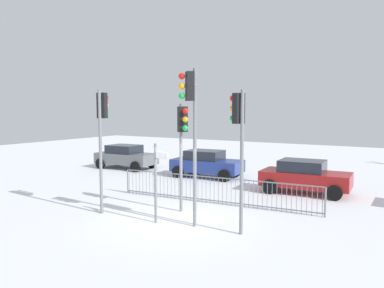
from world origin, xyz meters
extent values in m
plane|color=white|center=(0.00, 0.00, 0.00)|extent=(60.00, 60.00, 0.00)
cylinder|color=slate|center=(2.43, -0.09, 2.15)|extent=(0.11, 0.11, 4.30)
cube|color=black|center=(2.28, -0.02, 3.75)|extent=(0.33, 0.38, 0.90)
sphere|color=red|center=(2.05, 0.08, 4.05)|extent=(0.20, 0.20, 0.20)
sphere|color=orange|center=(2.05, 0.08, 3.75)|extent=(0.20, 0.20, 0.20)
sphere|color=green|center=(2.05, 0.08, 3.45)|extent=(0.20, 0.20, 0.20)
cylinder|color=slate|center=(-2.80, -0.54, 2.20)|extent=(0.11, 0.11, 4.40)
cube|color=black|center=(-2.84, -0.38, 3.85)|extent=(0.36, 0.28, 0.90)
sphere|color=red|center=(-2.89, -0.14, 4.15)|extent=(0.20, 0.20, 0.20)
sphere|color=orange|center=(-2.89, -0.14, 3.85)|extent=(0.20, 0.20, 0.20)
sphere|color=green|center=(-2.89, -0.14, 3.55)|extent=(0.20, 0.20, 0.20)
cylinder|color=slate|center=(0.85, -0.14, 2.49)|extent=(0.11, 0.11, 4.98)
cube|color=black|center=(0.73, -0.25, 4.43)|extent=(0.38, 0.38, 0.90)
sphere|color=red|center=(0.55, -0.43, 4.73)|extent=(0.20, 0.20, 0.20)
sphere|color=orange|center=(0.55, -0.43, 4.43)|extent=(0.20, 0.20, 0.20)
sphere|color=green|center=(0.55, -0.43, 4.13)|extent=(0.20, 0.20, 0.20)
cylinder|color=slate|center=(-0.51, 1.16, 1.96)|extent=(0.11, 0.11, 3.92)
cube|color=black|center=(-0.38, 1.06, 3.37)|extent=(0.37, 0.39, 0.90)
sphere|color=red|center=(-0.18, 0.92, 3.67)|extent=(0.20, 0.20, 0.20)
sphere|color=orange|center=(-0.18, 0.92, 3.37)|extent=(0.20, 0.20, 0.20)
sphere|color=green|center=(-0.18, 0.92, 3.07)|extent=(0.20, 0.20, 0.20)
cylinder|color=slate|center=(-0.45, -0.46, 1.31)|extent=(0.09, 0.09, 2.62)
cube|color=white|center=(-0.09, -0.60, 2.27)|extent=(0.66, 0.28, 0.22)
cube|color=slate|center=(-0.01, 2.79, 1.05)|extent=(8.36, 0.63, 0.04)
cube|color=slate|center=(-0.01, 2.79, 0.12)|extent=(8.36, 0.63, 0.04)
cylinder|color=slate|center=(-4.10, 2.50, 0.53)|extent=(0.02, 0.02, 1.05)
cylinder|color=slate|center=(-3.92, 2.51, 0.53)|extent=(0.02, 0.02, 1.05)
cylinder|color=slate|center=(-3.74, 2.52, 0.53)|extent=(0.02, 0.02, 1.05)
cylinder|color=slate|center=(-3.57, 2.54, 0.53)|extent=(0.02, 0.02, 1.05)
cylinder|color=slate|center=(-3.39, 2.55, 0.53)|extent=(0.02, 0.02, 1.05)
cylinder|color=slate|center=(-3.21, 2.56, 0.53)|extent=(0.02, 0.02, 1.05)
cylinder|color=slate|center=(-3.03, 2.57, 0.53)|extent=(0.02, 0.02, 1.05)
cylinder|color=slate|center=(-2.86, 2.59, 0.53)|extent=(0.02, 0.02, 1.05)
cylinder|color=slate|center=(-2.68, 2.60, 0.53)|extent=(0.02, 0.02, 1.05)
cylinder|color=slate|center=(-2.50, 2.61, 0.53)|extent=(0.02, 0.02, 1.05)
cylinder|color=slate|center=(-2.32, 2.62, 0.53)|extent=(0.02, 0.02, 1.05)
cylinder|color=slate|center=(-2.14, 2.64, 0.53)|extent=(0.02, 0.02, 1.05)
cylinder|color=slate|center=(-1.97, 2.65, 0.53)|extent=(0.02, 0.02, 1.05)
cylinder|color=slate|center=(-1.79, 2.66, 0.53)|extent=(0.02, 0.02, 1.05)
cylinder|color=slate|center=(-1.61, 2.67, 0.53)|extent=(0.02, 0.02, 1.05)
cylinder|color=slate|center=(-1.43, 2.69, 0.53)|extent=(0.02, 0.02, 1.05)
cylinder|color=slate|center=(-1.25, 2.70, 0.53)|extent=(0.02, 0.02, 1.05)
cylinder|color=slate|center=(-1.08, 2.71, 0.53)|extent=(0.02, 0.02, 1.05)
cylinder|color=slate|center=(-0.90, 2.72, 0.53)|extent=(0.02, 0.02, 1.05)
cylinder|color=slate|center=(-0.72, 2.74, 0.53)|extent=(0.02, 0.02, 1.05)
cylinder|color=slate|center=(-0.54, 2.75, 0.53)|extent=(0.02, 0.02, 1.05)
cylinder|color=slate|center=(-0.37, 2.76, 0.53)|extent=(0.02, 0.02, 1.05)
cylinder|color=slate|center=(-0.19, 2.77, 0.53)|extent=(0.02, 0.02, 1.05)
cylinder|color=slate|center=(-0.01, 2.79, 0.53)|extent=(0.02, 0.02, 1.05)
cylinder|color=slate|center=(0.17, 2.80, 0.53)|extent=(0.02, 0.02, 1.05)
cylinder|color=slate|center=(0.35, 2.81, 0.53)|extent=(0.02, 0.02, 1.05)
cylinder|color=slate|center=(0.52, 2.82, 0.53)|extent=(0.02, 0.02, 1.05)
cylinder|color=slate|center=(0.70, 2.84, 0.53)|extent=(0.02, 0.02, 1.05)
cylinder|color=slate|center=(0.88, 2.85, 0.53)|extent=(0.02, 0.02, 1.05)
cylinder|color=slate|center=(1.06, 2.86, 0.53)|extent=(0.02, 0.02, 1.05)
cylinder|color=slate|center=(1.23, 2.87, 0.53)|extent=(0.02, 0.02, 1.05)
cylinder|color=slate|center=(1.41, 2.89, 0.53)|extent=(0.02, 0.02, 1.05)
cylinder|color=slate|center=(1.59, 2.90, 0.53)|extent=(0.02, 0.02, 1.05)
cylinder|color=slate|center=(1.77, 2.91, 0.53)|extent=(0.02, 0.02, 1.05)
cylinder|color=slate|center=(1.95, 2.92, 0.53)|extent=(0.02, 0.02, 1.05)
cylinder|color=slate|center=(2.12, 2.94, 0.53)|extent=(0.02, 0.02, 1.05)
cylinder|color=slate|center=(2.30, 2.95, 0.53)|extent=(0.02, 0.02, 1.05)
cylinder|color=slate|center=(2.48, 2.96, 0.53)|extent=(0.02, 0.02, 1.05)
cylinder|color=slate|center=(2.66, 2.97, 0.53)|extent=(0.02, 0.02, 1.05)
cylinder|color=slate|center=(2.83, 2.99, 0.53)|extent=(0.02, 0.02, 1.05)
cylinder|color=slate|center=(3.01, 3.00, 0.53)|extent=(0.02, 0.02, 1.05)
cylinder|color=slate|center=(3.19, 3.01, 0.53)|extent=(0.02, 0.02, 1.05)
cylinder|color=slate|center=(3.37, 3.02, 0.53)|extent=(0.02, 0.02, 1.05)
cylinder|color=slate|center=(3.55, 3.04, 0.53)|extent=(0.02, 0.02, 1.05)
cylinder|color=slate|center=(3.72, 3.05, 0.53)|extent=(0.02, 0.02, 1.05)
cylinder|color=slate|center=(3.90, 3.06, 0.53)|extent=(0.02, 0.02, 1.05)
cylinder|color=slate|center=(4.08, 3.07, 0.53)|extent=(0.02, 0.02, 1.05)
cylinder|color=slate|center=(-4.19, 2.49, 0.53)|extent=(0.06, 0.06, 1.05)
cylinder|color=slate|center=(4.17, 3.08, 0.53)|extent=(0.06, 0.06, 1.05)
cube|color=maroon|center=(2.54, 6.54, 0.65)|extent=(3.89, 1.92, 0.65)
cube|color=#1E232D|center=(2.39, 6.54, 1.20)|extent=(1.98, 1.61, 0.55)
cylinder|color=black|center=(3.84, 7.47, 0.32)|extent=(0.65, 0.26, 0.64)
cylinder|color=black|center=(3.94, 5.77, 0.32)|extent=(0.65, 0.26, 0.64)
cylinder|color=black|center=(1.15, 7.31, 0.32)|extent=(0.65, 0.26, 0.64)
cylinder|color=black|center=(1.25, 5.62, 0.32)|extent=(0.65, 0.26, 0.64)
cube|color=navy|center=(-3.13, 7.81, 0.65)|extent=(3.93, 2.02, 0.65)
cube|color=#1E232D|center=(-3.28, 7.80, 1.20)|extent=(2.02, 1.66, 0.55)
cylinder|color=black|center=(-1.86, 8.78, 0.32)|extent=(0.66, 0.27, 0.64)
cylinder|color=black|center=(-1.71, 7.08, 0.32)|extent=(0.66, 0.27, 0.64)
cylinder|color=black|center=(-4.55, 8.54, 0.32)|extent=(0.66, 0.27, 0.64)
cylinder|color=black|center=(-4.40, 6.85, 0.32)|extent=(0.66, 0.27, 0.64)
cube|color=slate|center=(-8.94, 7.88, 0.65)|extent=(3.88, 1.88, 0.65)
cube|color=#1E232D|center=(-9.09, 7.87, 1.20)|extent=(1.97, 1.59, 0.55)
cylinder|color=black|center=(-7.63, 8.79, 0.32)|extent=(0.65, 0.25, 0.64)
cylinder|color=black|center=(-7.55, 7.09, 0.32)|extent=(0.65, 0.25, 0.64)
cylinder|color=black|center=(-10.33, 8.66, 0.32)|extent=(0.65, 0.25, 0.64)
cylinder|color=black|center=(-10.25, 6.96, 0.32)|extent=(0.65, 0.25, 0.64)
camera|label=1|loc=(7.06, -10.53, 3.76)|focal=36.35mm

